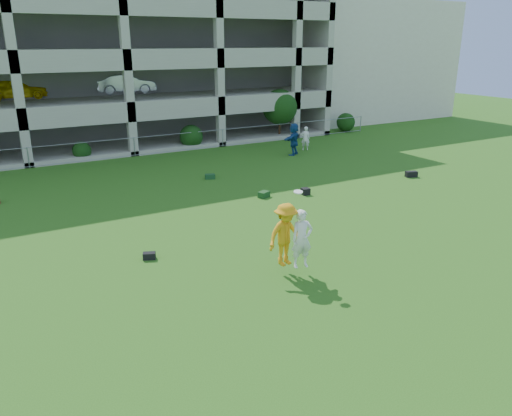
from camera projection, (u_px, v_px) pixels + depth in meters
ground at (322, 276)px, 15.02m from camera, size 100.00×100.00×0.00m
stucco_building at (341, 60)px, 47.30m from camera, size 16.00×14.00×10.00m
bystander_d at (294, 139)px, 30.78m from camera, size 1.85×1.49×1.97m
bystander_e at (305, 138)px, 32.22m from camera, size 0.67×0.61×1.53m
bag_black_b at (149, 256)px, 16.19m from camera, size 0.47×0.38×0.22m
bag_green_c at (264, 194)px, 22.62m from camera, size 0.60×0.52×0.26m
crate_d at (305, 191)px, 23.00m from camera, size 0.39×0.39×0.30m
bag_black_e at (411, 174)px, 25.97m from camera, size 0.66×0.47×0.30m
bag_green_g at (210, 176)px, 25.61m from camera, size 0.57×0.45×0.25m
frisbee_contest at (289, 235)px, 14.81m from camera, size 1.42×1.01×2.36m
parking_garage at (93, 52)px, 35.90m from camera, size 30.00×14.00×12.00m
fence at (134, 147)px, 30.46m from camera, size 36.06×0.06×1.20m
shrub_row at (198, 124)px, 32.92m from camera, size 34.38×2.52×3.50m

